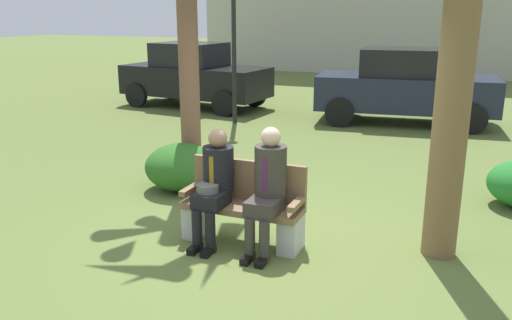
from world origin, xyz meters
The scene contains 8 objects.
ground_plane centered at (0.00, 0.00, 0.00)m, with size 80.00×80.00×0.00m, color #5B6D34.
park_bench centered at (-0.10, -0.05, 0.39)m, with size 1.33×0.44×0.90m.
seated_man_left centered at (-0.39, -0.18, 0.71)m, with size 0.34×0.72×1.27m.
seated_man_right centered at (0.22, -0.16, 0.74)m, with size 0.34×0.72×1.34m.
shrub_mid_lawn centered at (-1.63, 1.25, 0.34)m, with size 1.07×0.98×0.67m, color #2B6320.
parked_car_near centered at (-4.77, 7.37, 0.84)m, with size 4.04×2.04×1.68m.
parked_car_far centered at (0.65, 7.26, 0.84)m, with size 4.06×2.09×1.68m.
street_lamp centered at (-2.89, 5.82, 2.44)m, with size 0.24×0.24×4.04m.
Camera 1 is at (2.12, -5.12, 2.50)m, focal length 37.55 mm.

